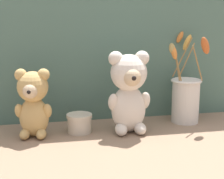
% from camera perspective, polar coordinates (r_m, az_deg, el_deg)
% --- Properties ---
extents(ground_plane, '(4.00, 4.00, 0.00)m').
position_cam_1_polar(ground_plane, '(1.11, 0.21, -7.25)').
color(ground_plane, '#8E7056').
extents(backdrop_wall, '(1.08, 0.02, 0.56)m').
position_cam_1_polar(backdrop_wall, '(1.22, -1.42, 7.89)').
color(backdrop_wall, '#4C6B5B').
rests_on(backdrop_wall, ground).
extents(teddy_bear_large, '(0.14, 0.13, 0.26)m').
position_cam_1_polar(teddy_bear_large, '(1.09, 2.82, -0.18)').
color(teddy_bear_large, beige).
rests_on(teddy_bear_large, ground).
extents(teddy_bear_medium, '(0.12, 0.11, 0.21)m').
position_cam_1_polar(teddy_bear_medium, '(1.08, -12.96, -1.99)').
color(teddy_bear_medium, tan).
rests_on(teddy_bear_medium, ground).
extents(flower_vase, '(0.13, 0.18, 0.32)m').
position_cam_1_polar(flower_vase, '(1.23, 12.15, -0.98)').
color(flower_vase, silver).
rests_on(flower_vase, ground).
extents(decorative_tin_tall, '(0.08, 0.08, 0.06)m').
position_cam_1_polar(decorative_tin_tall, '(1.12, -5.44, -5.57)').
color(decorative_tin_tall, beige).
rests_on(decorative_tin_tall, ground).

